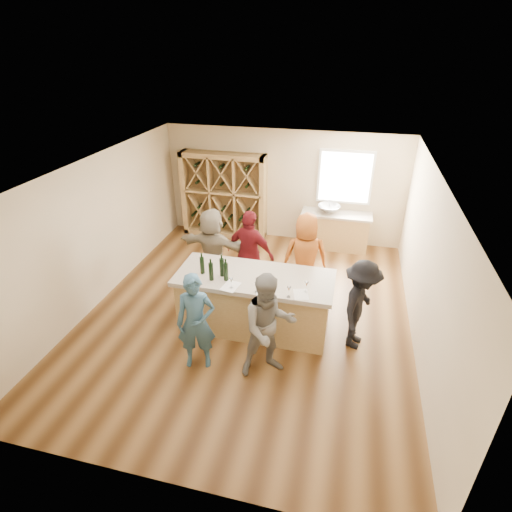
% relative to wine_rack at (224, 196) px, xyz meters
% --- Properties ---
extents(floor, '(6.00, 7.00, 0.10)m').
position_rel_wine_rack_xyz_m(floor, '(1.50, -3.27, -1.15)').
color(floor, brown).
rests_on(floor, ground).
extents(ceiling, '(6.00, 7.00, 0.10)m').
position_rel_wine_rack_xyz_m(ceiling, '(1.50, -3.27, 1.75)').
color(ceiling, white).
rests_on(ceiling, ground).
extents(wall_back, '(6.00, 0.10, 2.80)m').
position_rel_wine_rack_xyz_m(wall_back, '(1.50, 0.28, 0.30)').
color(wall_back, beige).
rests_on(wall_back, ground).
extents(wall_front, '(6.00, 0.10, 2.80)m').
position_rel_wine_rack_xyz_m(wall_front, '(1.50, -6.82, 0.30)').
color(wall_front, beige).
rests_on(wall_front, ground).
extents(wall_left, '(0.10, 7.00, 2.80)m').
position_rel_wine_rack_xyz_m(wall_left, '(-1.55, -3.27, 0.30)').
color(wall_left, beige).
rests_on(wall_left, ground).
extents(wall_right, '(0.10, 7.00, 2.80)m').
position_rel_wine_rack_xyz_m(wall_right, '(4.55, -3.27, 0.30)').
color(wall_right, beige).
rests_on(wall_right, ground).
extents(window_frame, '(1.30, 0.06, 1.30)m').
position_rel_wine_rack_xyz_m(window_frame, '(3.00, 0.20, 0.65)').
color(window_frame, white).
rests_on(window_frame, wall_back).
extents(window_pane, '(1.18, 0.01, 1.18)m').
position_rel_wine_rack_xyz_m(window_pane, '(3.00, 0.17, 0.65)').
color(window_pane, white).
rests_on(window_pane, wall_back).
extents(wine_rack, '(2.20, 0.45, 2.20)m').
position_rel_wine_rack_xyz_m(wine_rack, '(0.00, 0.00, 0.00)').
color(wine_rack, tan).
rests_on(wine_rack, floor).
extents(back_counter_base, '(1.60, 0.58, 0.86)m').
position_rel_wine_rack_xyz_m(back_counter_base, '(2.90, -0.07, -0.67)').
color(back_counter_base, tan).
rests_on(back_counter_base, floor).
extents(back_counter_top, '(1.70, 0.62, 0.06)m').
position_rel_wine_rack_xyz_m(back_counter_top, '(2.90, -0.07, -0.21)').
color(back_counter_top, '#B1A592').
rests_on(back_counter_top, back_counter_base).
extents(sink, '(0.54, 0.54, 0.19)m').
position_rel_wine_rack_xyz_m(sink, '(2.70, -0.07, -0.09)').
color(sink, silver).
rests_on(sink, back_counter_top).
extents(faucet, '(0.02, 0.02, 0.30)m').
position_rel_wine_rack_xyz_m(faucet, '(2.70, 0.11, -0.03)').
color(faucet, silver).
rests_on(faucet, back_counter_top).
extents(tasting_counter_base, '(2.60, 1.00, 1.00)m').
position_rel_wine_rack_xyz_m(tasting_counter_base, '(1.71, -3.64, -0.60)').
color(tasting_counter_base, tan).
rests_on(tasting_counter_base, floor).
extents(tasting_counter_top, '(2.72, 1.12, 0.08)m').
position_rel_wine_rack_xyz_m(tasting_counter_top, '(1.71, -3.64, -0.06)').
color(tasting_counter_top, '#B1A592').
rests_on(tasting_counter_top, tasting_counter_base).
extents(wine_bottle_a, '(0.10, 0.10, 0.31)m').
position_rel_wine_rack_xyz_m(wine_bottle_a, '(0.82, -3.77, 0.13)').
color(wine_bottle_a, black).
rests_on(wine_bottle_a, tasting_counter_top).
extents(wine_bottle_b, '(0.10, 0.10, 0.32)m').
position_rel_wine_rack_xyz_m(wine_bottle_b, '(1.04, -3.94, 0.14)').
color(wine_bottle_b, black).
rests_on(wine_bottle_b, tasting_counter_top).
extents(wine_bottle_c, '(0.10, 0.10, 0.33)m').
position_rel_wine_rack_xyz_m(wine_bottle_c, '(1.17, -3.77, 0.14)').
color(wine_bottle_c, black).
rests_on(wine_bottle_c, tasting_counter_top).
extents(wine_bottle_d, '(0.09, 0.09, 0.32)m').
position_rel_wine_rack_xyz_m(wine_bottle_d, '(1.28, -3.89, 0.14)').
color(wine_bottle_d, black).
rests_on(wine_bottle_d, tasting_counter_top).
extents(wine_glass_a, '(0.07, 0.07, 0.17)m').
position_rel_wine_rack_xyz_m(wine_glass_a, '(1.44, -4.10, 0.07)').
color(wine_glass_a, white).
rests_on(wine_glass_a, tasting_counter_top).
extents(wine_glass_b, '(0.08, 0.08, 0.18)m').
position_rel_wine_rack_xyz_m(wine_glass_b, '(1.86, -4.12, 0.07)').
color(wine_glass_b, white).
rests_on(wine_glass_b, tasting_counter_top).
extents(wine_glass_c, '(0.07, 0.07, 0.18)m').
position_rel_wine_rack_xyz_m(wine_glass_c, '(2.39, -4.13, 0.07)').
color(wine_glass_c, white).
rests_on(wine_glass_c, tasting_counter_top).
extents(wine_glass_e, '(0.10, 0.10, 0.20)m').
position_rel_wine_rack_xyz_m(wine_glass_e, '(2.63, -3.93, 0.08)').
color(wine_glass_e, white).
rests_on(wine_glass_e, tasting_counter_top).
extents(tasting_menu_a, '(0.30, 0.37, 0.00)m').
position_rel_wine_rack_xyz_m(tasting_menu_a, '(1.41, -4.06, -0.02)').
color(tasting_menu_a, white).
rests_on(tasting_menu_a, tasting_counter_top).
extents(tasting_menu_b, '(0.29, 0.35, 0.00)m').
position_rel_wine_rack_xyz_m(tasting_menu_b, '(1.96, -4.08, -0.02)').
color(tasting_menu_b, white).
rests_on(tasting_menu_b, tasting_counter_top).
extents(tasting_menu_c, '(0.30, 0.36, 0.00)m').
position_rel_wine_rack_xyz_m(tasting_menu_c, '(2.57, -4.02, -0.02)').
color(tasting_menu_c, white).
rests_on(tasting_menu_c, tasting_counter_top).
extents(person_near_left, '(0.70, 0.59, 1.65)m').
position_rel_wine_rack_xyz_m(person_near_left, '(1.07, -4.79, -0.27)').
color(person_near_left, '#335972').
rests_on(person_near_left, floor).
extents(person_near_right, '(0.97, 0.81, 1.75)m').
position_rel_wine_rack_xyz_m(person_near_right, '(2.19, -4.68, -0.22)').
color(person_near_right, slate).
rests_on(person_near_right, floor).
extents(person_server, '(0.73, 1.13, 1.62)m').
position_rel_wine_rack_xyz_m(person_server, '(3.52, -3.70, -0.29)').
color(person_server, black).
rests_on(person_server, floor).
extents(person_far_mid, '(1.15, 0.80, 1.79)m').
position_rel_wine_rack_xyz_m(person_far_mid, '(1.35, -2.52, -0.21)').
color(person_far_mid, '#590F14').
rests_on(person_far_mid, floor).
extents(person_far_right, '(0.99, 0.76, 1.81)m').
position_rel_wine_rack_xyz_m(person_far_right, '(2.44, -2.45, -0.20)').
color(person_far_right, '#994C19').
rests_on(person_far_right, floor).
extents(person_far_left, '(1.66, 0.73, 1.73)m').
position_rel_wine_rack_xyz_m(person_far_left, '(0.54, -2.47, -0.23)').
color(person_far_left, gray).
rests_on(person_far_left, floor).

